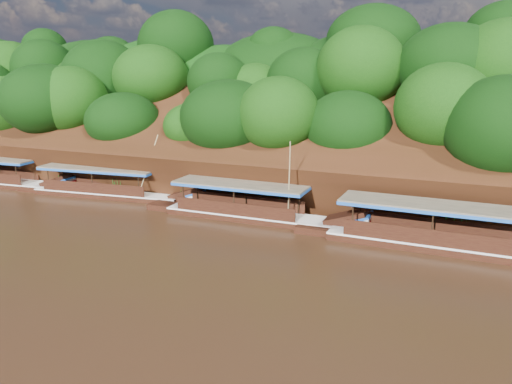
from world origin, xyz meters
TOP-DOWN VIEW (x-y plane):
  - ground at (0.00, 0.00)m, footprint 160.00×160.00m
  - riverbank at (-0.01, 22.73)m, footprint 120.00×30.06m
  - boat_0 at (13.99, 6.27)m, footprint 16.80×3.40m
  - boat_1 at (0.59, 7.38)m, footprint 14.78×2.74m
  - boat_2 at (-12.95, 8.72)m, footprint 15.72×3.77m
  - boat_3 at (-25.10, 8.09)m, footprint 14.34×3.39m
  - reeds at (-3.40, 9.51)m, footprint 50.26×2.35m

SIDE VIEW (x-z plane):
  - ground at x=0.00m, z-range 0.00..0.00m
  - boat_2 at x=-12.95m, z-range -2.34..3.44m
  - boat_3 at x=-25.10m, z-range -0.93..2.08m
  - boat_1 at x=0.59m, z-range -2.64..3.79m
  - boat_0 at x=13.99m, z-range -3.09..4.32m
  - reeds at x=-3.40m, z-range -0.17..1.96m
  - riverbank at x=-0.01m, z-range -7.81..11.59m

